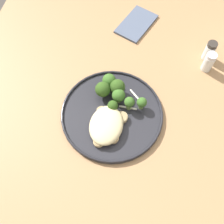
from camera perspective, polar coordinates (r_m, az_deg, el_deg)
The scene contains 24 objects.
ground at distance 1.46m, azimuth 0.81°, elevation -13.52°, with size 6.00×6.00×0.00m, color #47423D.
wooden_dining_table at distance 0.83m, azimuth 1.38°, elevation -2.99°, with size 1.40×1.00×0.74m.
dinner_plate at distance 0.75m, azimuth 0.00°, elevation -0.40°, with size 0.29×0.29×0.02m.
noodle_bed at distance 0.71m, azimuth -1.25°, elevation -2.88°, with size 0.12×0.09×0.04m.
seared_scallop_center_golden at distance 0.73m, azimuth -3.34°, elevation -1.63°, with size 0.02×0.02×0.01m.
seared_scallop_left_edge at distance 0.72m, azimuth -0.71°, elevation -2.70°, with size 0.02×0.02×0.02m.
seared_scallop_rear_pale at distance 0.72m, azimuth -3.31°, elevation -3.67°, with size 0.03×0.03×0.01m.
seared_scallop_right_edge at distance 0.73m, azimuth 2.10°, elevation -1.19°, with size 0.03×0.03×0.01m.
seared_scallop_front_small at distance 0.70m, azimuth -2.90°, elevation -6.48°, with size 0.03×0.03×0.01m.
seared_scallop_on_noodles at distance 0.70m, azimuth 0.20°, elevation -5.56°, with size 0.03×0.03×0.01m.
seared_scallop_half_hidden at distance 0.74m, azimuth -2.28°, elevation 0.15°, with size 0.03×0.03×0.02m.
broccoli_floret_beside_noodles at distance 0.74m, azimuth 1.44°, elevation 3.57°, with size 0.04×0.04×0.05m.
broccoli_floret_small_sprig at distance 0.75m, azimuth 1.21°, elevation 5.44°, with size 0.04×0.04×0.06m.
broccoli_floret_rear_charred at distance 0.75m, azimuth -2.01°, elevation 4.92°, with size 0.04×0.04×0.06m.
broccoli_floret_split_head at distance 0.77m, azimuth -0.64°, elevation 6.83°, with size 0.04×0.04×0.05m.
broccoli_floret_right_tilted at distance 0.73m, azimuth 0.17°, elevation 1.30°, with size 0.03×0.03×0.04m.
broccoli_floret_front_edge at distance 0.74m, azimuth 6.46°, elevation 1.99°, with size 0.03×0.03×0.04m.
broccoli_floret_tall_stalk at distance 0.73m, azimuth 3.78°, elevation 2.03°, with size 0.03×0.03×0.05m.
onion_sliver_curled_piece at distance 0.77m, azimuth 5.31°, elevation 3.30°, with size 0.06×0.01×0.00m, color silver.
onion_sliver_pale_crescent at distance 0.75m, azimuth 3.49°, elevation 0.94°, with size 0.05×0.01×0.00m, color silver.
onion_sliver_long_sliver at distance 0.79m, azimuth 0.62°, elevation 5.59°, with size 0.06×0.01×0.00m, color silver.
folded_napkin at distance 0.96m, azimuth 5.32°, elevation 18.51°, with size 0.15×0.09×0.01m, color #4C566B.
salt_shaker at distance 0.87m, azimuth 20.27°, elevation 10.15°, with size 0.03×0.03×0.07m.
pepper_shaker at distance 0.89m, azimuth 20.40°, elevation 12.33°, with size 0.03×0.03×0.07m.
Camera 1 is at (-0.33, -0.05, 1.42)m, focal length 42.13 mm.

